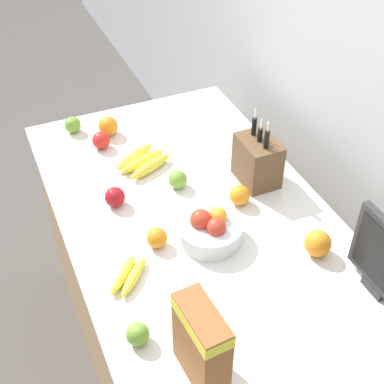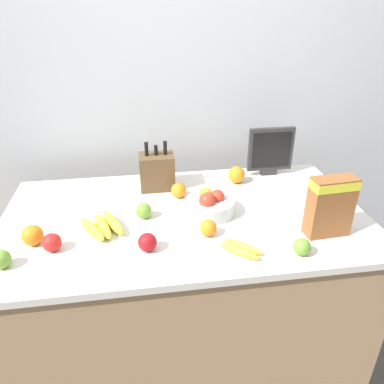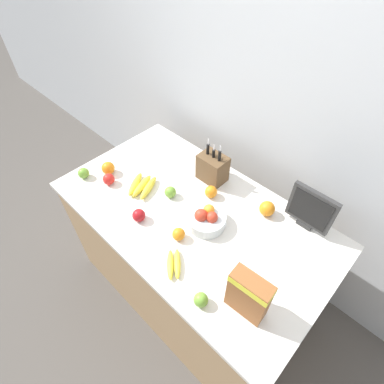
{
  "view_description": "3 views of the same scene",
  "coord_description": "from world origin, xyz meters",
  "px_view_note": "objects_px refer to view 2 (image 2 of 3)",
  "views": [
    {
      "loc": [
        1.24,
        -0.56,
        2.2
      ],
      "look_at": [
        0.01,
        -0.03,
        1.06
      ],
      "focal_mm": 50.0,
      "sensor_mm": 36.0,
      "label": 1
    },
    {
      "loc": [
        -0.18,
        -1.42,
        1.79
      ],
      "look_at": [
        0.04,
        0.03,
        1.02
      ],
      "focal_mm": 35.0,
      "sensor_mm": 36.0,
      "label": 2
    },
    {
      "loc": [
        0.75,
        -0.78,
        2.25
      ],
      "look_at": [
        -0.05,
        0.05,
        1.03
      ],
      "focal_mm": 28.0,
      "sensor_mm": 36.0,
      "label": 3
    }
  ],
  "objects_px": {
    "apple_by_knife_block": "(302,247)",
    "apple_rear": "(52,243)",
    "knife_block": "(157,171)",
    "fruit_bowl": "(210,205)",
    "apple_front": "(147,242)",
    "apple_rightmost": "(1,259)",
    "orange_front_center": "(33,235)",
    "banana_bunch_left": "(103,226)",
    "banana_bunch_right": "(241,249)",
    "orange_front_right": "(179,190)",
    "orange_front_left": "(236,175)",
    "apple_middle": "(144,211)",
    "small_monitor": "(271,150)",
    "orange_mid_left": "(208,228)",
    "cereal_box": "(331,204)"
  },
  "relations": [
    {
      "from": "small_monitor",
      "to": "orange_mid_left",
      "type": "relative_size",
      "value": 3.82
    },
    {
      "from": "small_monitor",
      "to": "apple_middle",
      "type": "height_order",
      "value": "small_monitor"
    },
    {
      "from": "apple_rightmost",
      "to": "orange_front_right",
      "type": "distance_m",
      "value": 0.81
    },
    {
      "from": "banana_bunch_right",
      "to": "apple_middle",
      "type": "relative_size",
      "value": 2.36
    },
    {
      "from": "apple_middle",
      "to": "orange_front_center",
      "type": "relative_size",
      "value": 0.84
    },
    {
      "from": "orange_front_left",
      "to": "orange_front_center",
      "type": "xyz_separation_m",
      "value": [
        -0.92,
        -0.42,
        -0.0
      ]
    },
    {
      "from": "apple_rear",
      "to": "orange_front_left",
      "type": "bearing_deg",
      "value": 29.27
    },
    {
      "from": "banana_bunch_left",
      "to": "apple_front",
      "type": "xyz_separation_m",
      "value": [
        0.18,
        -0.16,
        0.01
      ]
    },
    {
      "from": "apple_middle",
      "to": "apple_rightmost",
      "type": "height_order",
      "value": "same"
    },
    {
      "from": "orange_mid_left",
      "to": "orange_front_left",
      "type": "bearing_deg",
      "value": 62.7
    },
    {
      "from": "orange_front_left",
      "to": "small_monitor",
      "type": "bearing_deg",
      "value": 19.52
    },
    {
      "from": "small_monitor",
      "to": "cereal_box",
      "type": "height_order",
      "value": "small_monitor"
    },
    {
      "from": "apple_front",
      "to": "apple_rightmost",
      "type": "bearing_deg",
      "value": -177.3
    },
    {
      "from": "apple_front",
      "to": "orange_front_center",
      "type": "xyz_separation_m",
      "value": [
        -0.44,
        0.11,
        0.0
      ]
    },
    {
      "from": "knife_block",
      "to": "banana_bunch_right",
      "type": "xyz_separation_m",
      "value": [
        0.27,
        -0.59,
        -0.07
      ]
    },
    {
      "from": "apple_by_knife_block",
      "to": "apple_rightmost",
      "type": "distance_m",
      "value": 1.09
    },
    {
      "from": "apple_by_knife_block",
      "to": "orange_front_left",
      "type": "height_order",
      "value": "orange_front_left"
    },
    {
      "from": "apple_front",
      "to": "orange_front_left",
      "type": "relative_size",
      "value": 0.83
    },
    {
      "from": "orange_front_right",
      "to": "orange_mid_left",
      "type": "bearing_deg",
      "value": -77.17
    },
    {
      "from": "orange_front_left",
      "to": "orange_front_center",
      "type": "bearing_deg",
      "value": -155.66
    },
    {
      "from": "apple_rear",
      "to": "orange_mid_left",
      "type": "xyz_separation_m",
      "value": [
        0.6,
        0.01,
        -0.0
      ]
    },
    {
      "from": "apple_rightmost",
      "to": "apple_by_knife_block",
      "type": "bearing_deg",
      "value": -4.62
    },
    {
      "from": "cereal_box",
      "to": "fruit_bowl",
      "type": "relative_size",
      "value": 1.16
    },
    {
      "from": "knife_block",
      "to": "fruit_bowl",
      "type": "distance_m",
      "value": 0.36
    },
    {
      "from": "small_monitor",
      "to": "cereal_box",
      "type": "bearing_deg",
      "value": -85.99
    },
    {
      "from": "apple_rightmost",
      "to": "apple_front",
      "type": "xyz_separation_m",
      "value": [
        0.52,
        0.02,
        0.0
      ]
    },
    {
      "from": "fruit_bowl",
      "to": "orange_mid_left",
      "type": "relative_size",
      "value": 3.13
    },
    {
      "from": "apple_rightmost",
      "to": "knife_block",
      "type": "bearing_deg",
      "value": 42.99
    },
    {
      "from": "banana_bunch_right",
      "to": "orange_front_right",
      "type": "distance_m",
      "value": 0.51
    },
    {
      "from": "apple_by_knife_block",
      "to": "apple_middle",
      "type": "bearing_deg",
      "value": 148.61
    },
    {
      "from": "cereal_box",
      "to": "orange_front_center",
      "type": "distance_m",
      "value": 1.17
    },
    {
      "from": "apple_by_knife_block",
      "to": "apple_rear",
      "type": "bearing_deg",
      "value": 169.89
    },
    {
      "from": "fruit_bowl",
      "to": "orange_front_left",
      "type": "xyz_separation_m",
      "value": [
        0.2,
        0.29,
        0.0
      ]
    },
    {
      "from": "apple_by_knife_block",
      "to": "apple_middle",
      "type": "xyz_separation_m",
      "value": [
        -0.57,
        0.35,
        0.0
      ]
    },
    {
      "from": "fruit_bowl",
      "to": "orange_front_right",
      "type": "xyz_separation_m",
      "value": [
        -0.12,
        0.17,
        -0.01
      ]
    },
    {
      "from": "apple_rear",
      "to": "orange_front_left",
      "type": "relative_size",
      "value": 0.82
    },
    {
      "from": "fruit_bowl",
      "to": "apple_middle",
      "type": "distance_m",
      "value": 0.29
    },
    {
      "from": "cereal_box",
      "to": "apple_rightmost",
      "type": "xyz_separation_m",
      "value": [
        -1.24,
        -0.03,
        -0.1
      ]
    },
    {
      "from": "apple_middle",
      "to": "orange_front_left",
      "type": "distance_m",
      "value": 0.57
    },
    {
      "from": "cereal_box",
      "to": "orange_front_left",
      "type": "distance_m",
      "value": 0.58
    },
    {
      "from": "apple_rightmost",
      "to": "orange_front_left",
      "type": "relative_size",
      "value": 0.79
    },
    {
      "from": "apple_rear",
      "to": "orange_front_center",
      "type": "xyz_separation_m",
      "value": [
        -0.08,
        0.05,
        0.01
      ]
    },
    {
      "from": "fruit_bowl",
      "to": "banana_bunch_left",
      "type": "height_order",
      "value": "fruit_bowl"
    },
    {
      "from": "cereal_box",
      "to": "orange_front_right",
      "type": "relative_size",
      "value": 3.37
    },
    {
      "from": "knife_block",
      "to": "apple_middle",
      "type": "height_order",
      "value": "knife_block"
    },
    {
      "from": "knife_block",
      "to": "banana_bunch_right",
      "type": "relative_size",
      "value": 1.75
    },
    {
      "from": "fruit_bowl",
      "to": "apple_front",
      "type": "distance_m",
      "value": 0.37
    },
    {
      "from": "orange_front_right",
      "to": "banana_bunch_left",
      "type": "bearing_deg",
      "value": -144.77
    },
    {
      "from": "apple_front",
      "to": "knife_block",
      "type": "bearing_deg",
      "value": 82.04
    },
    {
      "from": "knife_block",
      "to": "orange_mid_left",
      "type": "distance_m",
      "value": 0.5
    }
  ]
}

